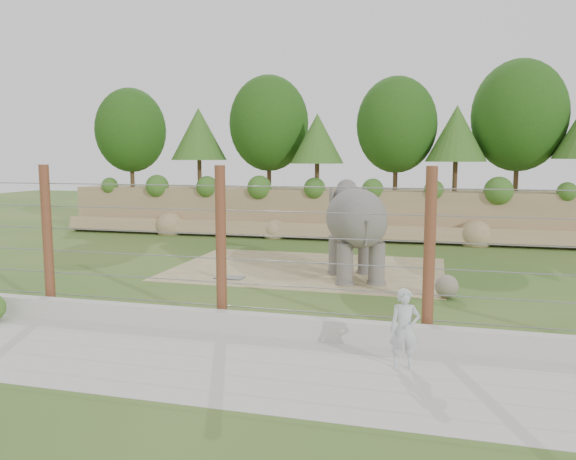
% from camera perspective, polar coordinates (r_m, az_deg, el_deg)
% --- Properties ---
extents(ground, '(90.00, 90.00, 0.00)m').
position_cam_1_polar(ground, '(18.53, -1.59, -5.68)').
color(ground, '#315E20').
rests_on(ground, ground).
extents(back_embankment, '(30.00, 5.52, 8.77)m').
position_cam_1_polar(back_embankment, '(30.33, 6.28, 6.90)').
color(back_embankment, '#958158').
rests_on(back_embankment, ground).
extents(dirt_patch, '(10.00, 7.00, 0.02)m').
position_cam_1_polar(dirt_patch, '(21.24, 2.00, -3.97)').
color(dirt_patch, '#917C58').
rests_on(dirt_patch, ground).
extents(drain_grate, '(1.00, 0.60, 0.03)m').
position_cam_1_polar(drain_grate, '(19.72, -5.98, -4.82)').
color(drain_grate, '#262628').
rests_on(drain_grate, dirt_patch).
extents(elephant, '(2.99, 4.42, 3.29)m').
position_cam_1_polar(elephant, '(19.35, 6.92, -0.22)').
color(elephant, '#5C5751').
rests_on(elephant, ground).
extents(stone_ball, '(0.70, 0.70, 0.70)m').
position_cam_1_polar(stone_ball, '(17.44, 15.82, -5.54)').
color(stone_ball, '#7B6F5D').
rests_on(stone_ball, dirt_patch).
extents(retaining_wall, '(26.00, 0.35, 0.50)m').
position_cam_1_polar(retaining_wall, '(13.89, -7.48, -9.13)').
color(retaining_wall, beige).
rests_on(retaining_wall, ground).
extents(walkway, '(26.00, 4.00, 0.01)m').
position_cam_1_polar(walkway, '(12.24, -11.09, -12.72)').
color(walkway, beige).
rests_on(walkway, ground).
extents(barrier_fence, '(20.26, 0.26, 4.00)m').
position_cam_1_polar(barrier_fence, '(13.96, -6.82, -1.67)').
color(barrier_fence, '#602A1C').
rests_on(barrier_fence, ground).
extents(zookeeper, '(0.65, 0.49, 1.62)m').
position_cam_1_polar(zookeeper, '(11.47, 11.77, -9.83)').
color(zookeeper, '#B5BBC0').
rests_on(zookeeper, walkway).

